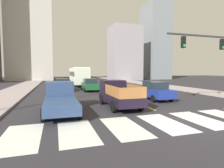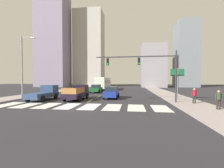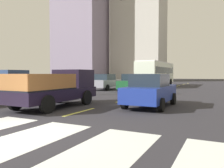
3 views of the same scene
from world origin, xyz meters
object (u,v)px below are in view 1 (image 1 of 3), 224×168
object	(u,v)px
pickup_dark	(61,99)
sedan_far	(90,85)
pickup_stakebed	(118,94)
sedan_near_left	(154,91)
sedan_mid	(62,85)
city_bus	(79,75)

from	to	relation	value
pickup_dark	sedan_far	xyz separation A→B (m)	(4.20, 12.10, -0.06)
pickup_stakebed	pickup_dark	distance (m)	4.37
pickup_stakebed	sedan_near_left	world-z (taller)	pickup_stakebed
pickup_stakebed	sedan_mid	world-z (taller)	pickup_stakebed
pickup_dark	sedan_far	world-z (taller)	pickup_dark
sedan_near_left	sedan_mid	size ratio (longest dim) A/B	1.00
city_bus	sedan_near_left	size ratio (longest dim) A/B	2.45
sedan_near_left	sedan_mid	xyz separation A→B (m)	(-8.12, 10.29, 0.00)
sedan_mid	pickup_stakebed	bearing A→B (deg)	-71.45
sedan_near_left	sedan_far	size ratio (longest dim) A/B	1.00
city_bus	sedan_mid	size ratio (longest dim) A/B	2.45
pickup_dark	sedan_far	distance (m)	12.81
pickup_stakebed	sedan_mid	xyz separation A→B (m)	(-3.73, 12.25, -0.08)
pickup_dark	sedan_near_left	xyz separation A→B (m)	(8.67, 2.82, -0.06)
city_bus	sedan_near_left	distance (m)	19.54
pickup_stakebed	city_bus	world-z (taller)	city_bus
pickup_stakebed	city_bus	size ratio (longest dim) A/B	0.48
sedan_near_left	pickup_dark	bearing A→B (deg)	-160.94
pickup_stakebed	sedan_mid	bearing A→B (deg)	107.77
pickup_dark	sedan_near_left	bearing A→B (deg)	17.40
city_bus	sedan_far	size ratio (longest dim) A/B	2.45
sedan_mid	sedan_near_left	bearing A→B (deg)	-50.10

